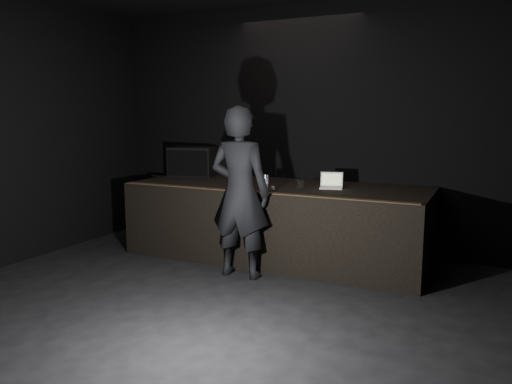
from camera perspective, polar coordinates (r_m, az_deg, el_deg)
The scene contains 11 objects.
ground at distance 4.72m, azimuth -11.21°, elevation -15.64°, with size 7.00×7.00×0.00m, color black.
room_walls at distance 4.30m, azimuth -12.03°, elevation 9.70°, with size 6.10×7.10×3.52m.
stage_riser at distance 6.84m, azimuth 2.46°, elevation -3.34°, with size 4.00×1.50×1.00m, color black.
riser_lip at distance 6.11m, azimuth -0.12°, elevation 0.02°, with size 3.92×0.10×0.01m, color brown.
stage_monitor at distance 7.74m, azimuth -7.24°, elevation 3.45°, with size 0.75×0.62×0.45m.
cable at distance 7.61m, azimuth -8.61°, elevation 1.71°, with size 0.02×0.02×0.96m, color black.
laptop at distance 6.53m, azimuth 8.60°, elevation 0.91°, with size 0.34×0.32×0.20m.
beer_can at distance 6.45m, azimuth 1.11°, elevation 1.22°, with size 0.07×0.07×0.18m.
plastic_cup at distance 6.42m, azimuth 5.08°, elevation 0.89°, with size 0.09×0.09×0.11m, color white.
wii_remote at distance 6.38m, azimuth 1.98°, elevation 0.47°, with size 0.03×0.15×0.03m, color white.
person at distance 5.93m, azimuth -1.87°, elevation -0.09°, with size 0.75×0.49×2.04m, color black.
Camera 1 is at (2.61, -3.42, 1.95)m, focal length 35.00 mm.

